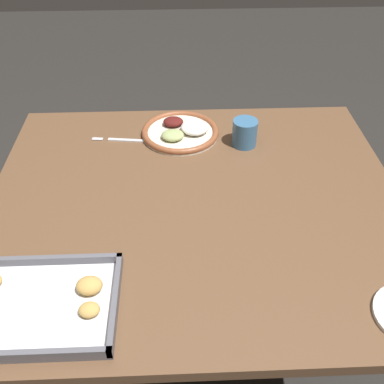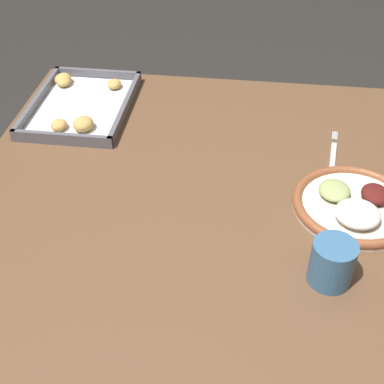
{
  "view_description": "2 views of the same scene",
  "coord_description": "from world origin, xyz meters",
  "px_view_note": "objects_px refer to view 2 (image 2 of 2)",
  "views": [
    {
      "loc": [
        0.05,
        0.93,
        1.55
      ],
      "look_at": [
        0.01,
        0.0,
        0.78
      ],
      "focal_mm": 42.0,
      "sensor_mm": 36.0,
      "label": 1
    },
    {
      "loc": [
        -0.83,
        -0.11,
        1.48
      ],
      "look_at": [
        0.01,
        0.0,
        0.78
      ],
      "focal_mm": 50.0,
      "sensor_mm": 36.0,
      "label": 2
    }
  ],
  "objects_px": {
    "drinking_cup": "(332,263)",
    "baking_tray": "(80,105)",
    "fork": "(333,158)",
    "dinner_plate": "(354,205)"
  },
  "relations": [
    {
      "from": "baking_tray",
      "to": "drinking_cup",
      "type": "distance_m",
      "value": 0.8
    },
    {
      "from": "drinking_cup",
      "to": "dinner_plate",
      "type": "bearing_deg",
      "value": -17.9
    },
    {
      "from": "fork",
      "to": "baking_tray",
      "type": "xyz_separation_m",
      "value": [
        0.15,
        0.65,
        0.01
      ]
    },
    {
      "from": "fork",
      "to": "drinking_cup",
      "type": "bearing_deg",
      "value": -178.1
    },
    {
      "from": "baking_tray",
      "to": "drinking_cup",
      "type": "height_order",
      "value": "drinking_cup"
    },
    {
      "from": "dinner_plate",
      "to": "drinking_cup",
      "type": "distance_m",
      "value": 0.21
    },
    {
      "from": "fork",
      "to": "drinking_cup",
      "type": "relative_size",
      "value": 2.4
    },
    {
      "from": "dinner_plate",
      "to": "drinking_cup",
      "type": "xyz_separation_m",
      "value": [
        -0.2,
        0.06,
        0.03
      ]
    },
    {
      "from": "drinking_cup",
      "to": "baking_tray",
      "type": "bearing_deg",
      "value": 49.47
    },
    {
      "from": "dinner_plate",
      "to": "baking_tray",
      "type": "xyz_separation_m",
      "value": [
        0.32,
        0.67,
        -0.0
      ]
    }
  ]
}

